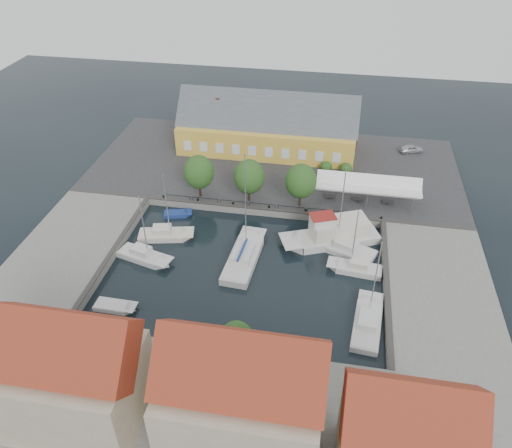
{
  "coord_description": "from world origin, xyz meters",
  "views": [
    {
      "loc": [
        9.01,
        -45.2,
        39.01
      ],
      "look_at": [
        0.0,
        6.0,
        1.5
      ],
      "focal_mm": 35.0,
      "sensor_mm": 36.0,
      "label": 1
    }
  ],
  "objects_px": {
    "west_boat_b": "(165,236)",
    "west_boat_c": "(144,257)",
    "east_boat_c": "(367,324)",
    "launch_nw": "(177,215)",
    "car_silver": "(412,149)",
    "launch_sw": "(115,307)",
    "east_boat_b": "(356,269)",
    "car_red": "(252,182)",
    "warehouse": "(264,128)",
    "trawler": "(334,235)",
    "east_boat_a": "(343,249)",
    "center_sailboat": "(244,258)",
    "tent_canopy": "(368,185)"
  },
  "relations": [
    {
      "from": "warehouse",
      "to": "launch_sw",
      "type": "height_order",
      "value": "warehouse"
    },
    {
      "from": "launch_nw",
      "to": "launch_sw",
      "type": "bearing_deg",
      "value": -94.29
    },
    {
      "from": "east_boat_b",
      "to": "west_boat_b",
      "type": "height_order",
      "value": "west_boat_b"
    },
    {
      "from": "east_boat_a",
      "to": "east_boat_c",
      "type": "bearing_deg",
      "value": -76.62
    },
    {
      "from": "car_silver",
      "to": "launch_nw",
      "type": "height_order",
      "value": "car_silver"
    },
    {
      "from": "tent_canopy",
      "to": "east_boat_a",
      "type": "relative_size",
      "value": 1.15
    },
    {
      "from": "car_red",
      "to": "east_boat_c",
      "type": "bearing_deg",
      "value": -46.61
    },
    {
      "from": "center_sailboat",
      "to": "east_boat_c",
      "type": "distance_m",
      "value": 16.79
    },
    {
      "from": "west_boat_b",
      "to": "west_boat_c",
      "type": "xyz_separation_m",
      "value": [
        -1.11,
        -4.61,
        0.0
      ]
    },
    {
      "from": "west_boat_c",
      "to": "east_boat_c",
      "type": "bearing_deg",
      "value": -13.31
    },
    {
      "from": "launch_nw",
      "to": "east_boat_c",
      "type": "bearing_deg",
      "value": -32.09
    },
    {
      "from": "car_silver",
      "to": "launch_sw",
      "type": "height_order",
      "value": "car_silver"
    },
    {
      "from": "east_boat_a",
      "to": "west_boat_b",
      "type": "distance_m",
      "value": 22.75
    },
    {
      "from": "car_silver",
      "to": "west_boat_c",
      "type": "bearing_deg",
      "value": 114.92
    },
    {
      "from": "car_red",
      "to": "east_boat_a",
      "type": "xyz_separation_m",
      "value": [
        13.64,
        -11.7,
        -1.4
      ]
    },
    {
      "from": "east_boat_b",
      "to": "east_boat_c",
      "type": "bearing_deg",
      "value": -81.48
    },
    {
      "from": "car_red",
      "to": "east_boat_b",
      "type": "height_order",
      "value": "east_boat_b"
    },
    {
      "from": "west_boat_b",
      "to": "launch_nw",
      "type": "height_order",
      "value": "west_boat_b"
    },
    {
      "from": "launch_nw",
      "to": "west_boat_b",
      "type": "bearing_deg",
      "value": -90.91
    },
    {
      "from": "car_silver",
      "to": "center_sailboat",
      "type": "relative_size",
      "value": 0.26
    },
    {
      "from": "west_boat_b",
      "to": "east_boat_c",
      "type": "bearing_deg",
      "value": -23.13
    },
    {
      "from": "east_boat_a",
      "to": "warehouse",
      "type": "bearing_deg",
      "value": 120.02
    },
    {
      "from": "car_silver",
      "to": "center_sailboat",
      "type": "bearing_deg",
      "value": 125.65
    },
    {
      "from": "east_boat_c",
      "to": "launch_nw",
      "type": "distance_m",
      "value": 30.12
    },
    {
      "from": "car_silver",
      "to": "tent_canopy",
      "type": "bearing_deg",
      "value": 137.1
    },
    {
      "from": "tent_canopy",
      "to": "car_silver",
      "type": "relative_size",
      "value": 3.7
    },
    {
      "from": "east_boat_a",
      "to": "center_sailboat",
      "type": "bearing_deg",
      "value": -161.49
    },
    {
      "from": "trawler",
      "to": "west_boat_c",
      "type": "height_order",
      "value": "west_boat_c"
    },
    {
      "from": "car_red",
      "to": "west_boat_c",
      "type": "bearing_deg",
      "value": -111.58
    },
    {
      "from": "center_sailboat",
      "to": "west_boat_b",
      "type": "relative_size",
      "value": 1.47
    },
    {
      "from": "tent_canopy",
      "to": "west_boat_c",
      "type": "bearing_deg",
      "value": -148.94
    },
    {
      "from": "car_silver",
      "to": "east_boat_c",
      "type": "distance_m",
      "value": 39.24
    },
    {
      "from": "trawler",
      "to": "launch_sw",
      "type": "relative_size",
      "value": 2.75
    },
    {
      "from": "east_boat_b",
      "to": "launch_nw",
      "type": "relative_size",
      "value": 2.24
    },
    {
      "from": "center_sailboat",
      "to": "trawler",
      "type": "xyz_separation_m",
      "value": [
        10.49,
        5.7,
        0.65
      ]
    },
    {
      "from": "warehouse",
      "to": "car_red",
      "type": "relative_size",
      "value": 7.15
    },
    {
      "from": "car_silver",
      "to": "launch_nw",
      "type": "distance_m",
      "value": 39.71
    },
    {
      "from": "east_boat_c",
      "to": "launch_sw",
      "type": "bearing_deg",
      "value": -175.4
    },
    {
      "from": "warehouse",
      "to": "west_boat_b",
      "type": "distance_m",
      "value": 27.04
    },
    {
      "from": "warehouse",
      "to": "tent_canopy",
      "type": "bearing_deg",
      "value": -39.86
    },
    {
      "from": "launch_sw",
      "to": "west_boat_b",
      "type": "bearing_deg",
      "value": 84.41
    },
    {
      "from": "west_boat_c",
      "to": "launch_sw",
      "type": "bearing_deg",
      "value": -91.19
    },
    {
      "from": "trawler",
      "to": "east_boat_a",
      "type": "relative_size",
      "value": 1.07
    },
    {
      "from": "trawler",
      "to": "east_boat_b",
      "type": "height_order",
      "value": "east_boat_b"
    },
    {
      "from": "tent_canopy",
      "to": "west_boat_c",
      "type": "distance_m",
      "value": 31.16
    },
    {
      "from": "east_boat_a",
      "to": "launch_nw",
      "type": "xyz_separation_m",
      "value": [
        -22.64,
        3.9,
        -0.17
      ]
    },
    {
      "from": "warehouse",
      "to": "trawler",
      "type": "height_order",
      "value": "warehouse"
    },
    {
      "from": "launch_nw",
      "to": "warehouse",
      "type": "bearing_deg",
      "value": 66.55
    },
    {
      "from": "west_boat_b",
      "to": "launch_sw",
      "type": "bearing_deg",
      "value": -95.59
    },
    {
      "from": "tent_canopy",
      "to": "east_boat_b",
      "type": "relative_size",
      "value": 1.53
    }
  ]
}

